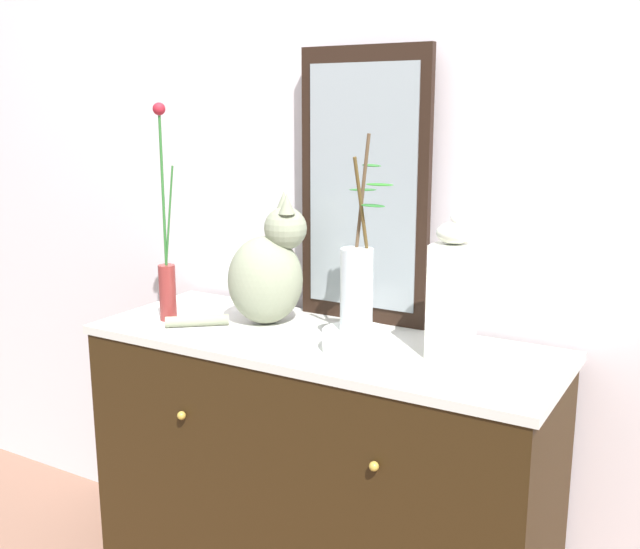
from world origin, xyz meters
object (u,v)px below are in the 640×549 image
(cat_sitting, at_px, (268,271))
(vase_slim_green, at_px, (167,270))
(sideboard, at_px, (320,487))
(vase_glass_clear, at_px, (357,284))
(jar_lidded_porcelain, at_px, (452,292))
(mirror_leaning, at_px, (364,188))
(bowl_porcelain, at_px, (356,340))

(cat_sitting, height_order, vase_slim_green, vase_slim_green)
(sideboard, distance_m, vase_glass_clear, 0.65)
(vase_slim_green, bearing_deg, jar_lidded_porcelain, 7.02)
(sideboard, xyz_separation_m, cat_sitting, (-0.21, 0.05, 0.61))
(vase_slim_green, height_order, jar_lidded_porcelain, vase_slim_green)
(mirror_leaning, bearing_deg, cat_sitting, -143.14)
(sideboard, height_order, cat_sitting, cat_sitting)
(mirror_leaning, distance_m, vase_slim_green, 0.63)
(cat_sitting, xyz_separation_m, bowl_porcelain, (0.34, -0.10, -0.13))
(cat_sitting, bearing_deg, mirror_leaning, 36.86)
(sideboard, xyz_separation_m, mirror_leaning, (0.02, 0.22, 0.84))
(sideboard, xyz_separation_m, jar_lidded_porcelain, (0.36, 0.03, 0.62))
(cat_sitting, distance_m, vase_slim_green, 0.30)
(vase_glass_clear, bearing_deg, mirror_leaning, 114.09)
(sideboard, height_order, vase_glass_clear, vase_glass_clear)
(cat_sitting, bearing_deg, jar_lidded_porcelain, -1.86)
(mirror_leaning, bearing_deg, sideboard, -94.54)
(vase_slim_green, distance_m, bowl_porcelain, 0.63)
(vase_glass_clear, relative_size, jar_lidded_porcelain, 1.36)
(bowl_porcelain, bearing_deg, sideboard, 161.50)
(sideboard, distance_m, vase_slim_green, 0.78)
(jar_lidded_porcelain, bearing_deg, vase_glass_clear, -160.84)
(jar_lidded_porcelain, bearing_deg, mirror_leaning, 151.67)
(bowl_porcelain, height_order, vase_glass_clear, vase_glass_clear)
(bowl_porcelain, xyz_separation_m, vase_glass_clear, (0.00, 0.00, 0.15))
(sideboard, bearing_deg, vase_glass_clear, -17.98)
(jar_lidded_porcelain, bearing_deg, sideboard, -174.54)
(vase_slim_green, relative_size, jar_lidded_porcelain, 1.72)
(sideboard, xyz_separation_m, vase_slim_green, (-0.48, -0.07, 0.60))
(bowl_porcelain, distance_m, jar_lidded_porcelain, 0.28)
(cat_sitting, bearing_deg, bowl_porcelain, -16.07)
(vase_glass_clear, bearing_deg, vase_slim_green, -177.65)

